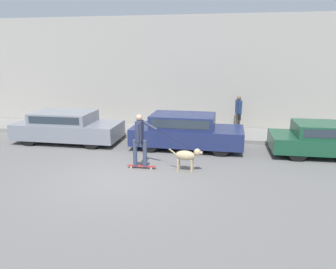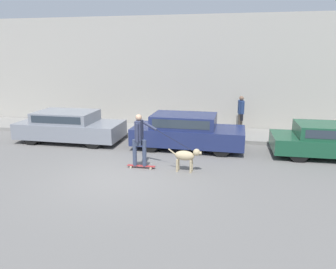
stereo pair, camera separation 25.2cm
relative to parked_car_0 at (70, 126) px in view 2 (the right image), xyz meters
name	(u,v)px [view 2 (the right image)]	position (x,y,z in m)	size (l,w,h in m)	color
ground_plane	(121,178)	(3.50, -3.46, -0.63)	(36.00, 36.00, 0.00)	slate
back_wall	(170,73)	(3.50, 3.58, 2.01)	(32.00, 0.30, 5.29)	#ADA89E
sidewalk_curb	(164,131)	(3.50, 2.23, -0.56)	(30.00, 2.35, 0.15)	gray
parked_car_0	(70,126)	(0.00, 0.00, 0.00)	(4.30, 1.88, 1.26)	black
parked_car_1	(187,132)	(4.93, 0.00, 0.03)	(4.23, 1.75, 1.33)	black
parked_car_2	(334,141)	(10.13, 0.00, -0.03)	(4.31, 1.89, 1.19)	black
dog	(186,156)	(5.31, -2.53, -0.13)	(1.06, 0.34, 0.76)	tan
skateboarder	(140,138)	(3.81, -2.53, 0.37)	(2.24, 0.55, 1.76)	beige
pedestrian_with_bag	(241,112)	(6.92, 2.73, 0.39)	(0.29, 0.74, 1.59)	brown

